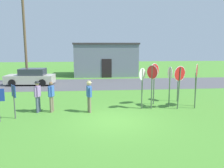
# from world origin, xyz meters

# --- Properties ---
(ground_plane) EXTENTS (80.00, 80.00, 0.00)m
(ground_plane) POSITION_xyz_m (0.00, 0.00, 0.00)
(ground_plane) COLOR #47842D
(street_asphalt) EXTENTS (60.00, 6.40, 0.01)m
(street_asphalt) POSITION_xyz_m (0.00, 10.86, 0.00)
(street_asphalt) COLOR #4C4C51
(street_asphalt) RESTS_ON ground
(building_background) EXTENTS (7.49, 4.80, 3.88)m
(building_background) POSITION_xyz_m (0.67, 17.30, 1.95)
(building_background) COLOR slate
(building_background) RESTS_ON ground
(utility_pole) EXTENTS (1.80, 0.24, 8.85)m
(utility_pole) POSITION_xyz_m (-7.30, 12.31, 4.61)
(utility_pole) COLOR brown
(utility_pole) RESTS_ON ground
(parked_car_on_street) EXTENTS (4.41, 2.23, 1.51)m
(parked_car_on_street) POSITION_xyz_m (-6.63, 11.01, 0.69)
(parked_car_on_street) COLOR #B7B2A3
(parked_car_on_street) RESTS_ON ground
(stop_sign_rear_left) EXTENTS (0.46, 0.67, 2.54)m
(stop_sign_rear_left) POSITION_xyz_m (2.37, 1.97, 1.75)
(stop_sign_rear_left) COLOR #51664C
(stop_sign_rear_left) RESTS_ON ground
(stop_sign_low_front) EXTENTS (0.34, 0.78, 2.09)m
(stop_sign_low_front) POSITION_xyz_m (5.16, 2.36, 1.43)
(stop_sign_low_front) COLOR #51664C
(stop_sign_low_front) RESTS_ON ground
(stop_sign_far_back) EXTENTS (0.72, 0.55, 2.56)m
(stop_sign_far_back) POSITION_xyz_m (2.77, 2.97, 1.78)
(stop_sign_far_back) COLOR #51664C
(stop_sign_far_back) RESTS_ON ground
(stop_sign_rear_right) EXTENTS (0.15, 0.80, 2.29)m
(stop_sign_rear_right) POSITION_xyz_m (4.54, 3.60, 1.58)
(stop_sign_rear_right) COLOR #51664C
(stop_sign_rear_right) RESTS_ON ground
(stop_sign_center_cluster) EXTENTS (0.08, 0.74, 2.42)m
(stop_sign_center_cluster) POSITION_xyz_m (3.52, 2.27, 1.65)
(stop_sign_center_cluster) COLOR #51664C
(stop_sign_center_cluster) RESTS_ON ground
(stop_sign_leaning_left) EXTENTS (0.81, 0.42, 2.50)m
(stop_sign_leaning_left) POSITION_xyz_m (3.90, 1.78, 1.74)
(stop_sign_leaning_left) COLOR #51664C
(stop_sign_leaning_left) RESTS_ON ground
(stop_sign_leaning_right) EXTENTS (0.40, 0.65, 2.60)m
(stop_sign_leaning_right) POSITION_xyz_m (4.92, 1.84, 1.78)
(stop_sign_leaning_right) COLOR #51664C
(stop_sign_leaning_right) RESTS_ON ground
(stop_sign_tallest) EXTENTS (0.49, 0.51, 2.37)m
(stop_sign_tallest) POSITION_xyz_m (1.82, 2.05, 1.60)
(stop_sign_tallest) COLOR #51664C
(stop_sign_tallest) RESTS_ON ground
(person_in_blue) EXTENTS (0.30, 0.56, 1.69)m
(person_in_blue) POSITION_xyz_m (-3.26, 1.88, 0.95)
(person_in_blue) COLOR #7A6B56
(person_in_blue) RESTS_ON ground
(person_in_dark_shirt) EXTENTS (0.31, 0.55, 1.74)m
(person_in_dark_shirt) POSITION_xyz_m (-1.20, 1.62, 0.98)
(person_in_dark_shirt) COLOR #7A6B56
(person_in_dark_shirt) RESTS_ON ground
(person_with_sunhat) EXTENTS (0.32, 0.55, 1.74)m
(person_with_sunhat) POSITION_xyz_m (-4.00, 1.88, 0.98)
(person_with_sunhat) COLOR #4C5670
(person_with_sunhat) RESTS_ON ground
(info_panel_middle) EXTENTS (0.36, 0.51, 1.70)m
(info_panel_middle) POSITION_xyz_m (-4.92, 0.86, 1.17)
(info_panel_middle) COLOR #4C4C51
(info_panel_middle) RESTS_ON ground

